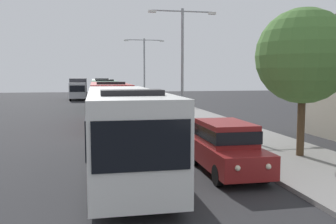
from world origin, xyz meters
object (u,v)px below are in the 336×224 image
object	(u,v)px
streetlamp_mid	(182,54)
roadside_tree	(303,56)
bus_second_in_line	(109,102)
streetlamp_far	(144,64)
bus_fourth_in_line	(101,89)
white_suv	(226,145)
bus_middle	(104,93)
bus_lead	(123,127)
box_truck_oncoming	(78,88)

from	to	relation	value
streetlamp_mid	roadside_tree	world-z (taller)	streetlamp_mid
bus_second_in_line	streetlamp_far	bearing A→B (deg)	75.42
streetlamp_mid	bus_fourth_in_line	bearing A→B (deg)	101.64
white_suv	roadside_tree	bearing A→B (deg)	21.62
bus_middle	streetlamp_far	distance (m)	10.13
bus_lead	streetlamp_mid	bearing A→B (deg)	67.53
bus_second_in_line	streetlamp_far	xyz separation A→B (m)	(5.40, 20.76, 3.41)
streetlamp_mid	white_suv	bearing A→B (deg)	-96.93
bus_middle	white_suv	distance (m)	27.32
white_suv	bus_middle	bearing A→B (deg)	97.78
bus_lead	streetlamp_far	distance (m)	34.57
bus_second_in_line	roadside_tree	size ratio (longest dim) A/B	1.83
box_truck_oncoming	streetlamp_far	size ratio (longest dim) A/B	0.86
white_suv	streetlamp_far	size ratio (longest dim) A/B	0.58
bus_middle	box_truck_oncoming	bearing A→B (deg)	101.18
white_suv	roadside_tree	distance (m)	5.46
bus_lead	white_suv	bearing A→B (deg)	-14.31
bus_lead	bus_second_in_line	distance (m)	13.22
streetlamp_far	roadside_tree	xyz separation A→B (m)	(2.28, -33.34, -0.68)
bus_lead	bus_second_in_line	size ratio (longest dim) A/B	0.95
bus_second_in_line	streetlamp_mid	bearing A→B (deg)	-1.79
roadside_tree	bus_lead	bearing A→B (deg)	-175.28
streetlamp_far	bus_second_in_line	bearing A→B (deg)	-104.58
bus_lead	roadside_tree	distance (m)	8.17
bus_fourth_in_line	bus_lead	bearing A→B (deg)	-90.00
bus_lead	bus_second_in_line	world-z (taller)	same
bus_middle	bus_fourth_in_line	distance (m)	13.13
bus_fourth_in_line	streetlamp_mid	world-z (taller)	streetlamp_mid
bus_lead	box_truck_oncoming	world-z (taller)	bus_lead
box_truck_oncoming	bus_middle	bearing A→B (deg)	-78.82
bus_middle	white_suv	bearing A→B (deg)	-82.22
white_suv	streetlamp_mid	bearing A→B (deg)	83.07
bus_middle	bus_fourth_in_line	xyz separation A→B (m)	(0.00, 13.13, 0.00)
box_truck_oncoming	roadside_tree	bearing A→B (deg)	-75.41
bus_second_in_line	streetlamp_mid	distance (m)	6.43
bus_second_in_line	white_suv	distance (m)	14.65
roadside_tree	streetlamp_mid	bearing A→B (deg)	100.41
streetlamp_mid	roadside_tree	distance (m)	12.65
box_truck_oncoming	bus_second_in_line	bearing A→B (deg)	-83.64
bus_fourth_in_line	roadside_tree	bearing A→B (deg)	-78.75
streetlamp_mid	bus_second_in_line	bearing A→B (deg)	178.21
bus_middle	box_truck_oncoming	world-z (taller)	bus_middle
box_truck_oncoming	streetlamp_mid	size ratio (longest dim) A/B	0.84
roadside_tree	bus_second_in_line	bearing A→B (deg)	121.39
bus_lead	bus_fourth_in_line	xyz separation A→B (m)	(0.00, 39.25, 0.00)
bus_lead	streetlamp_far	xyz separation A→B (m)	(5.40, 33.98, 3.41)
streetlamp_far	roadside_tree	size ratio (longest dim) A/B	1.30
white_suv	streetlamp_mid	world-z (taller)	streetlamp_mid
box_truck_oncoming	streetlamp_mid	distance (m)	31.21
white_suv	box_truck_oncoming	distance (m)	44.33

